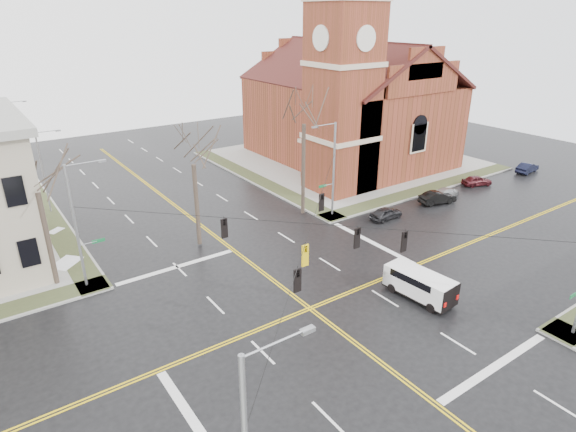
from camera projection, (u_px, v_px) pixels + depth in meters
ground at (310, 308)px, 32.13m from camera, size 120.00×120.00×0.00m
sidewalks at (310, 308)px, 32.10m from camera, size 80.00×80.00×0.17m
road_markings at (310, 308)px, 32.13m from camera, size 100.00×100.00×0.01m
church at (348, 97)px, 60.63m from camera, size 24.28×27.48×27.50m
signal_pole_ne at (332, 167)px, 44.86m from camera, size 2.75×0.22×9.00m
signal_pole_nw at (78, 223)px, 32.90m from camera, size 2.75×0.22×9.00m
span_wires at (312, 224)px, 29.72m from camera, size 23.02×23.02×0.03m
traffic_signals at (318, 239)px, 29.51m from camera, size 8.21×8.26×1.30m
streetlight_north_a at (44, 169)px, 45.89m from camera, size 2.30×0.20×8.00m
streetlight_north_b at (14, 131)px, 60.97m from camera, size 2.30×0.20×8.00m
cargo_van at (417, 282)px, 33.12m from camera, size 2.35×5.12×1.89m
parked_car_a at (386, 213)px, 45.91m from camera, size 3.48×1.44×1.18m
parked_car_b at (437, 198)px, 49.61m from camera, size 4.16×2.24×1.30m
parked_car_c at (446, 193)px, 51.30m from camera, size 3.89×2.01×1.08m
parked_car_d at (477, 181)px, 54.85m from camera, size 3.72×2.46×1.18m
parked_car_e at (527, 168)px, 59.32m from camera, size 3.88×1.70×1.24m
tree_nw_far at (36, 186)px, 32.04m from camera, size 4.00×4.00×10.47m
tree_nw_near at (193, 159)px, 37.94m from camera, size 4.00×4.00×10.48m
tree_ne at (304, 118)px, 43.58m from camera, size 4.00×4.00×13.09m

